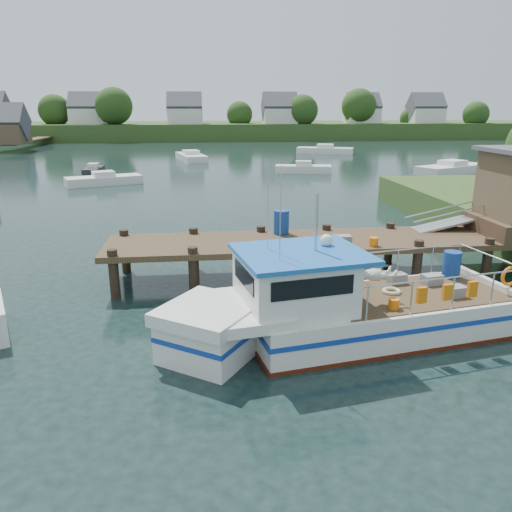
{
  "coord_description": "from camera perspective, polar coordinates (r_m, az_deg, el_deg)",
  "views": [
    {
      "loc": [
        -2.7,
        -16.62,
        5.87
      ],
      "look_at": [
        -1.0,
        -1.5,
        1.3
      ],
      "focal_mm": 35.0,
      "sensor_mm": 36.0,
      "label": 1
    }
  ],
  "objects": [
    {
      "name": "ground_plane",
      "position": [
        17.83,
        2.66,
        -2.52
      ],
      "size": [
        160.0,
        160.0,
        0.0
      ],
      "primitive_type": "plane",
      "color": "black"
    },
    {
      "name": "far_shore",
      "position": [
        99.1,
        -5.0,
        14.48
      ],
      "size": [
        140.0,
        42.55,
        9.22
      ],
      "color": "#324C1F",
      "rests_on": "ground"
    },
    {
      "name": "dock",
      "position": [
        19.36,
        22.22,
        4.66
      ],
      "size": [
        16.6,
        3.0,
        4.78
      ],
      "color": "#443320",
      "rests_on": "ground"
    },
    {
      "name": "lobster_boat",
      "position": [
        13.11,
        9.2,
        -6.06
      ],
      "size": [
        9.78,
        4.24,
        4.66
      ],
      "rotation": [
        0.0,
        0.0,
        0.18
      ],
      "color": "silver",
      "rests_on": "ground"
    },
    {
      "name": "moored_far",
      "position": [
        66.73,
        7.89,
        11.91
      ],
      "size": [
        7.54,
        4.79,
        1.21
      ],
      "rotation": [
        0.0,
        0.0,
        -0.1
      ],
      "color": "silver",
      "rests_on": "ground"
    },
    {
      "name": "moored_a",
      "position": [
        41.12,
        -16.99,
        8.34
      ],
      "size": [
        6.01,
        3.84,
        1.05
      ],
      "rotation": [
        0.0,
        0.0,
        0.02
      ],
      "color": "silver",
      "rests_on": "ground"
    },
    {
      "name": "moored_b",
      "position": [
        46.59,
        5.42,
        9.92
      ],
      "size": [
        5.29,
        2.65,
        1.12
      ],
      "rotation": [
        0.0,
        0.0,
        0.42
      ],
      "color": "silver",
      "rests_on": "ground"
    },
    {
      "name": "moored_c",
      "position": [
        49.6,
        21.49,
        9.29
      ],
      "size": [
        7.88,
        5.74,
        1.19
      ],
      "rotation": [
        0.0,
        0.0,
        0.3
      ],
      "color": "silver",
      "rests_on": "ground"
    },
    {
      "name": "moored_d",
      "position": [
        57.82,
        -7.42,
        11.19
      ],
      "size": [
        3.81,
        7.21,
        1.17
      ],
      "rotation": [
        0.0,
        0.0,
        -0.3
      ],
      "color": "silver",
      "rests_on": "ground"
    },
    {
      "name": "moored_e",
      "position": [
        47.6,
        -18.06,
        9.28
      ],
      "size": [
        1.36,
        3.71,
        1.02
      ],
      "rotation": [
        0.0,
        0.0,
        0.14
      ],
      "color": "black",
      "rests_on": "ground"
    }
  ]
}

